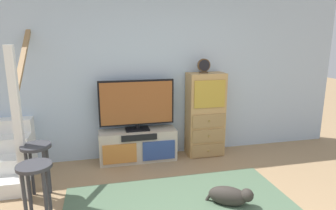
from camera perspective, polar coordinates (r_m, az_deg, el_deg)
back_wall at (r=4.61m, az=-2.94°, el=6.53°), size 6.40×0.12×2.70m
media_console at (r=4.57m, az=-5.91°, el=-7.90°), size 1.18×0.38×0.49m
television at (r=4.40m, az=-6.15°, el=0.22°), size 1.13×0.22×0.77m
side_cabinet at (r=4.70m, az=7.32°, el=-1.90°), size 0.58×0.38×1.34m
desk_clock at (r=4.53m, az=7.05°, el=7.63°), size 0.20×0.08×0.22m
staircase at (r=4.72m, az=-30.15°, el=-7.32°), size 1.00×1.36×2.20m
bar_stool_near at (r=3.25m, az=-24.59°, el=-13.23°), size 0.34×0.34×0.66m
bar_stool_far at (r=3.75m, az=-24.33°, el=-9.57°), size 0.34×0.34×0.67m
dog at (r=3.53m, az=12.15°, el=-17.03°), size 0.49×0.40×0.23m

